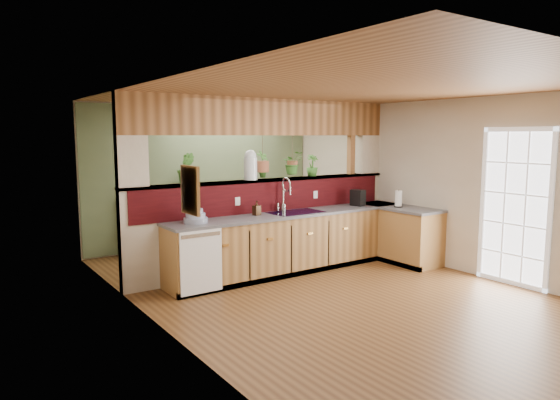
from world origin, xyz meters
TOP-DOWN VIEW (x-y plane):
  - ground at (0.00, 0.00)m, footprint 4.60×7.00m
  - ceiling at (0.00, 0.00)m, footprint 4.60×7.00m
  - wall_back at (0.00, 3.50)m, footprint 4.60×0.02m
  - wall_left at (-2.30, 0.00)m, footprint 0.02×7.00m
  - wall_right at (2.30, 0.00)m, footprint 0.02×7.00m
  - pass_through_partition at (0.03, 1.35)m, footprint 4.60×0.21m
  - pass_through_ledge at (0.00, 1.35)m, footprint 4.60×0.21m
  - header_beam at (0.00, 1.35)m, footprint 4.60×0.15m
  - sage_backwall at (0.00, 3.48)m, footprint 4.55×0.02m
  - countertop at (0.84, 0.87)m, footprint 4.14×1.52m
  - dishwasher at (-1.48, 0.66)m, footprint 0.58×0.03m
  - navy_sink at (0.25, 0.98)m, footprint 0.82×0.50m
  - french_door at (2.27, -1.30)m, footprint 0.06×1.02m
  - framed_print at (-2.27, -0.80)m, footprint 0.04×0.35m
  - faucet at (0.15, 1.13)m, footprint 0.23×0.23m
  - dish_stack at (-1.39, 0.99)m, footprint 0.32×0.32m
  - soap_dispenser at (-0.39, 1.07)m, footprint 0.11×0.11m
  - coffee_maker at (1.50, 0.95)m, footprint 0.14×0.24m
  - paper_towel at (1.93, 0.47)m, footprint 0.13×0.13m
  - glass_jar at (-0.32, 1.35)m, footprint 0.20×0.20m
  - ledge_plant_left at (-1.35, 1.35)m, footprint 0.29×0.27m
  - ledge_plant_right at (0.85, 1.35)m, footprint 0.23×0.23m
  - hanging_plant_a at (-0.10, 1.35)m, footprint 0.26×0.21m
  - hanging_plant_b at (0.45, 1.35)m, footprint 0.33×0.29m
  - shelving_console at (-0.88, 3.25)m, footprint 1.58×1.00m
  - shelf_plant_a at (-1.45, 3.25)m, footprint 0.27×0.24m
  - shelf_plant_b at (-0.48, 3.25)m, footprint 0.36×0.36m
  - floor_plant at (0.60, 2.17)m, footprint 0.73×0.67m

SIDE VIEW (x-z plane):
  - ground at x=0.00m, z-range -0.01..0.01m
  - floor_plant at x=0.60m, z-range 0.00..0.69m
  - countertop at x=0.84m, z-range 0.00..0.90m
  - dishwasher at x=-1.48m, z-range 0.05..0.87m
  - shelving_console at x=-0.88m, z-range -0.02..1.02m
  - navy_sink at x=0.25m, z-range 0.73..0.91m
  - dish_stack at x=-1.39m, z-range 0.85..1.13m
  - soap_dispenser at x=-0.39m, z-range 0.90..1.11m
  - coffee_maker at x=1.50m, z-range 0.89..1.15m
  - paper_towel at x=1.93m, z-range 0.89..1.17m
  - french_door at x=2.27m, z-range -0.03..2.13m
  - faucet at x=0.15m, z-range 0.92..1.44m
  - pass_through_partition at x=0.03m, z-range -0.11..2.49m
  - shelf_plant_a at x=-1.45m, z-range 1.02..1.45m
  - shelf_plant_b at x=-0.48m, z-range 1.02..1.50m
  - wall_back at x=0.00m, z-range 0.00..2.60m
  - wall_left at x=-2.30m, z-range 0.00..2.60m
  - wall_right at x=2.30m, z-range 0.00..2.60m
  - sage_backwall at x=0.00m, z-range 0.02..2.58m
  - pass_through_ledge at x=0.00m, z-range 1.35..1.39m
  - framed_print at x=-2.27m, z-range 1.32..1.78m
  - ledge_plant_right at x=0.85m, z-range 1.39..1.74m
  - ledge_plant_left at x=-1.35m, z-range 1.39..1.82m
  - glass_jar at x=-0.32m, z-range 1.39..1.84m
  - hanging_plant_a at x=-0.10m, z-range 1.48..2.03m
  - hanging_plant_b at x=0.45m, z-range 1.51..2.05m
  - header_beam at x=0.00m, z-range 2.05..2.60m
  - ceiling at x=0.00m, z-range 2.60..2.60m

